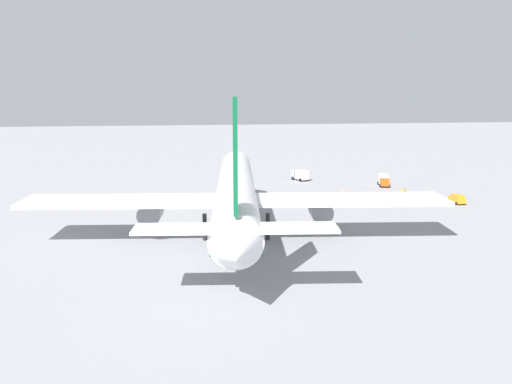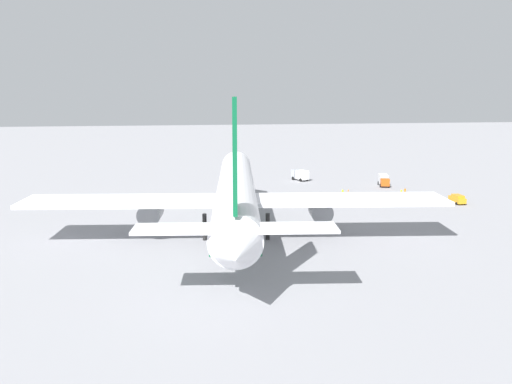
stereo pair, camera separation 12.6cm
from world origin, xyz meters
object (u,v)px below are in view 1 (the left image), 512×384
object	(u,v)px
service_truck_0	(383,180)
service_truck_3	(300,175)
airliner	(236,194)
ground_worker_3	(405,191)
traffic_cone_1	(36,200)
ground_worker_4	(342,193)
traffic_cone_0	(348,190)
ground_worker_0	(401,193)
service_van	(457,199)

from	to	relation	value
service_truck_0	service_truck_3	distance (m)	22.62
airliner	ground_worker_3	bearing A→B (deg)	-55.00
airliner	traffic_cone_1	distance (m)	55.09
service_truck_0	ground_worker_4	distance (m)	18.86
service_truck_0	traffic_cone_0	size ratio (longest dim) A/B	11.78
service_truck_0	ground_worker_3	size ratio (longest dim) A/B	3.94
service_truck_0	ground_worker_0	xyz separation A→B (m)	(-13.93, 1.23, -0.69)
service_van	service_truck_0	bearing A→B (deg)	18.06
ground_worker_3	service_van	bearing A→B (deg)	-146.65
ground_worker_3	ground_worker_4	size ratio (longest dim) A/B	0.95
ground_worker_4	traffic_cone_1	bearing A→B (deg)	85.87
traffic_cone_1	service_truck_3	bearing A→B (deg)	-74.20
service_van	airliner	bearing A→B (deg)	111.11
airliner	ground_worker_4	world-z (taller)	airliner
ground_worker_0	ground_worker_4	size ratio (longest dim) A/B	0.99
airliner	ground_worker_3	world-z (taller)	airliner
ground_worker_4	traffic_cone_1	xyz separation A→B (m)	(5.02, 69.50, -0.60)
ground_worker_3	traffic_cone_1	bearing A→B (deg)	86.20
airliner	ground_worker_0	distance (m)	51.63
ground_worker_4	airliner	bearing A→B (deg)	137.48
ground_worker_4	traffic_cone_1	size ratio (longest dim) A/B	3.14
ground_worker_3	traffic_cone_0	distance (m)	13.46
service_van	traffic_cone_1	size ratio (longest dim) A/B	8.35
service_van	ground_worker_0	xyz separation A→B (m)	(9.39, 8.84, -0.16)
service_truck_0	traffic_cone_1	xyz separation A→B (m)	(-6.74, 84.24, -1.29)
service_van	ground_worker_0	size ratio (longest dim) A/B	2.69
service_truck_3	service_van	world-z (taller)	service_truck_3
traffic_cone_0	airliner	bearing A→B (deg)	139.24
service_truck_0	service_truck_3	world-z (taller)	service_truck_0
service_truck_3	traffic_cone_0	xyz separation A→B (m)	(-17.52, -7.99, -1.35)
ground_worker_3	ground_worker_4	world-z (taller)	ground_worker_4
airliner	service_truck_0	distance (m)	61.37
traffic_cone_1	traffic_cone_0	bearing A→B (deg)	-89.36
service_truck_0	service_truck_3	bearing A→B (deg)	59.15
ground_worker_0	traffic_cone_1	bearing A→B (deg)	85.05
ground_worker_0	service_truck_0	bearing A→B (deg)	-5.05
ground_worker_0	traffic_cone_0	distance (m)	12.98
ground_worker_0	ground_worker_3	bearing A→B (deg)	-45.67
service_truck_3	ground_worker_0	world-z (taller)	service_truck_3
ground_worker_3	traffic_cone_1	distance (m)	84.81
service_truck_3	ground_worker_3	distance (m)	31.09
service_truck_3	ground_worker_3	bearing A→B (deg)	-140.41
traffic_cone_0	traffic_cone_1	size ratio (longest dim) A/B	1.00
service_truck_0	ground_worker_3	distance (m)	12.38
service_truck_3	ground_worker_3	xyz separation A→B (m)	(-23.95, -19.80, -0.79)
service_truck_3	traffic_cone_1	xyz separation A→B (m)	(-18.34, 64.82, -1.35)
traffic_cone_0	ground_worker_3	bearing A→B (deg)	-118.55
ground_worker_0	traffic_cone_1	distance (m)	83.32
traffic_cone_0	traffic_cone_1	world-z (taller)	same
service_truck_0	ground_worker_3	xyz separation A→B (m)	(-12.35, -0.39, -0.73)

